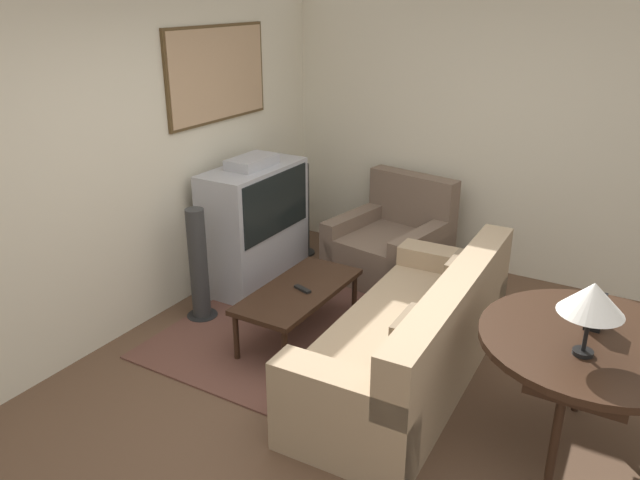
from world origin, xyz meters
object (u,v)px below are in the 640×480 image
Objects in this scene: mantel_clock at (596,311)px; speaker_tower_right at (302,212)px; table_lamp at (593,299)px; tv at (255,225)px; couch at (413,341)px; speaker_tower_left at (199,268)px; console_table at (592,349)px; armchair at (391,246)px; coffee_table at (299,293)px.

speaker_tower_right is (1.62, 3.03, -0.43)m from mantel_clock.
table_lamp reaches higher than mantel_clock.
mantel_clock is (-0.81, -3.03, 0.30)m from tv.
speaker_tower_right is (1.56, 1.90, 0.15)m from couch.
couch is at bearing -111.59° from tv.
couch is 2.31× the size of speaker_tower_left.
couch is 1.24m from console_table.
console_table is (-1.78, -2.03, 0.43)m from armchair.
speaker_tower_right is at bearing -131.27° from couch.
mantel_clock reaches higher than armchair.
console_table is 3.07m from speaker_tower_left.
console_table is at bearing -107.43° from tv.
speaker_tower_left reaches higher than coffee_table.
couch is 1.94× the size of coffee_table.
tv is 0.54× the size of couch.
mantel_clock is at bearing -94.19° from coffee_table.
mantel_clock is 0.19× the size of speaker_tower_left.
mantel_clock reaches higher than speaker_tower_left.
speaker_tower_left is 1.00× the size of speaker_tower_right.
speaker_tower_right is at bearing 31.37° from coffee_table.
speaker_tower_right is at bearing 59.96° from console_table.
console_table is 0.22m from mantel_clock.
table_lamp is at bearing 179.84° from mantel_clock.
armchair is 2.65m from mantel_clock.
couch is at bearing 79.88° from console_table.
speaker_tower_left is (0.36, 3.02, -0.66)m from table_lamp.
couch is 2.02× the size of armchair.
speaker_tower_right is at bearing 61.90° from mantel_clock.
armchair is at bearing -5.06° from coffee_table.
console_table is at bearing -31.51° from armchair.
armchair reaches higher than console_table.
tv is 3.15m from mantel_clock.
speaker_tower_left is at bearing 99.73° from coffee_table.
tv is at bearing 53.90° from coffee_table.
coffee_table is at bearing -80.27° from speaker_tower_left.
tv reaches higher than couch.
tv is 2.89× the size of table_lamp.
speaker_tower_left is (-0.15, 0.89, 0.08)m from coffee_table.
couch is 1.44m from table_lamp.
mantel_clock is 0.19× the size of speaker_tower_right.
speaker_tower_right is (0.81, -0.01, -0.12)m from tv.
mantel_clock is at bearing -118.10° from speaker_tower_right.
tv reaches higher than speaker_tower_left.
mantel_clock reaches higher than coffee_table.
table_lamp is at bearing -96.74° from speaker_tower_left.
tv is 2.07m from couch.
coffee_table is at bearing -126.10° from tv.
mantel_clock reaches higher than couch.
speaker_tower_right reaches higher than armchair.
tv is at bearing -113.49° from couch.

